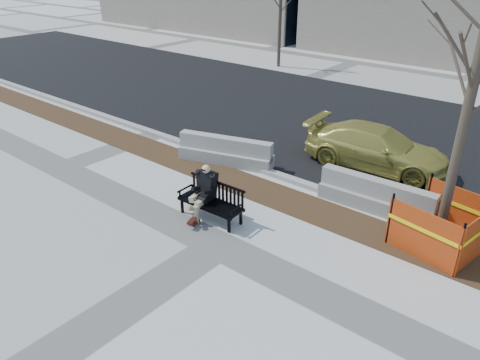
% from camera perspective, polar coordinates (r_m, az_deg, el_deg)
% --- Properties ---
extents(ground, '(120.00, 120.00, 0.00)m').
position_cam_1_polar(ground, '(10.04, -2.67, -8.05)').
color(ground, beige).
rests_on(ground, ground).
extents(mulch_strip, '(40.00, 1.20, 0.02)m').
position_cam_1_polar(mulch_strip, '(11.79, 5.80, -2.46)').
color(mulch_strip, '#47301C').
rests_on(mulch_strip, ground).
extents(asphalt_street, '(60.00, 10.40, 0.01)m').
position_cam_1_polar(asphalt_street, '(16.88, 17.78, 5.53)').
color(asphalt_street, black).
rests_on(asphalt_street, ground).
extents(curb, '(60.00, 0.25, 0.12)m').
position_cam_1_polar(curb, '(12.48, 8.27, -0.60)').
color(curb, '#9E9B93').
rests_on(curb, ground).
extents(bench, '(1.69, 0.65, 0.89)m').
position_cam_1_polar(bench, '(10.99, -3.61, -4.73)').
color(bench, black).
rests_on(bench, ground).
extents(seated_man, '(0.58, 0.93, 1.28)m').
position_cam_1_polar(seated_man, '(11.15, -4.34, -4.27)').
color(seated_man, black).
rests_on(seated_man, ground).
extents(tree_fence, '(2.81, 2.81, 6.03)m').
position_cam_1_polar(tree_fence, '(10.88, 23.18, -7.44)').
color(tree_fence, '#E24616').
rests_on(tree_fence, ground).
extents(sedan, '(4.30, 2.03, 1.21)m').
position_cam_1_polar(sedan, '(14.10, 16.33, 1.57)').
color(sedan, '#AEA344').
rests_on(sedan, ground).
extents(jersey_barrier_left, '(2.94, 1.40, 0.83)m').
position_cam_1_polar(jersey_barrier_left, '(13.80, -1.78, 2.14)').
color(jersey_barrier_left, '#A19E96').
rests_on(jersey_barrier_left, ground).
extents(jersey_barrier_right, '(2.85, 0.68, 0.81)m').
position_cam_1_polar(jersey_barrier_right, '(11.81, 16.26, -3.47)').
color(jersey_barrier_right, gray).
rests_on(jersey_barrier_right, ground).
extents(far_tree_left, '(2.32, 2.32, 5.43)m').
position_cam_1_polar(far_tree_left, '(26.23, 4.77, 13.88)').
color(far_tree_left, '#4C3F31').
rests_on(far_tree_left, ground).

